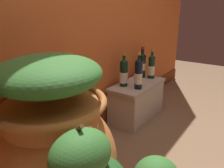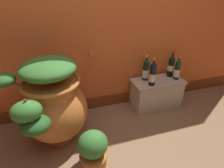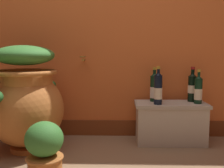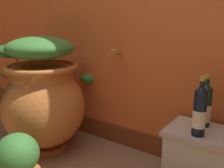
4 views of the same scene
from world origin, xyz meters
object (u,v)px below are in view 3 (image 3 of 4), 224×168
wine_bottle_middle (158,89)px  wine_bottle_right (154,87)px  terracotta_urn (24,99)px  wine_bottle_left (198,90)px  wine_bottle_back (192,86)px  potted_shrub (44,147)px

wine_bottle_middle → wine_bottle_right: size_ratio=1.05×
terracotta_urn → wine_bottle_left: terracotta_urn is taller
wine_bottle_back → potted_shrub: (-1.19, -0.74, -0.33)m
wine_bottle_left → potted_shrub: bearing=-152.4°
terracotta_urn → wine_bottle_right: size_ratio=3.21×
terracotta_urn → potted_shrub: terracotta_urn is taller
terracotta_urn → wine_bottle_left: size_ratio=3.33×
terracotta_urn → potted_shrub: bearing=-56.3°
wine_bottle_left → wine_bottle_middle: size_ratio=0.91×
wine_bottle_left → wine_bottle_middle: wine_bottle_middle is taller
wine_bottle_right → wine_bottle_left: bearing=-14.8°
wine_bottle_left → potted_shrub: 1.41m
wine_bottle_left → wine_bottle_back: (-0.03, 0.10, 0.02)m
wine_bottle_middle → potted_shrub: size_ratio=0.92×
terracotta_urn → potted_shrub: (0.29, -0.43, -0.26)m
wine_bottle_left → terracotta_urn: bearing=-172.1°
terracotta_urn → wine_bottle_right: bearing=15.5°
wine_bottle_left → wine_bottle_back: bearing=106.4°
wine_bottle_right → potted_shrub: wine_bottle_right is taller
wine_bottle_left → wine_bottle_right: wine_bottle_right is taller
wine_bottle_right → potted_shrub: 1.16m
wine_bottle_back → terracotta_urn: bearing=-168.2°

